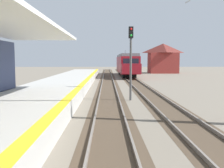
# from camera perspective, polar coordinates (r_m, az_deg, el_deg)

# --- Properties ---
(station_platform) EXTENTS (5.00, 80.00, 0.91)m
(station_platform) POSITION_cam_1_polar(r_m,az_deg,el_deg) (17.01, -15.62, -3.23)
(station_platform) COLOR #B7B5AD
(station_platform) RESTS_ON ground
(track_pair_nearest_platform) EXTENTS (2.34, 120.00, 0.16)m
(track_pair_nearest_platform) POSITION_cam_1_polar(r_m,az_deg,el_deg) (20.48, -0.71, -2.77)
(track_pair_nearest_platform) COLOR #4C3D2D
(track_pair_nearest_platform) RESTS_ON ground
(track_pair_middle) EXTENTS (2.34, 120.00, 0.16)m
(track_pair_middle) POSITION_cam_1_polar(r_m,az_deg,el_deg) (20.78, 8.72, -2.71)
(track_pair_middle) COLOR #4C3D2D
(track_pair_middle) RESTS_ON ground
(approaching_train) EXTENTS (2.93, 19.60, 4.76)m
(approaching_train) POSITION_cam_1_polar(r_m,az_deg,el_deg) (47.98, 3.14, 4.35)
(approaching_train) COLOR maroon
(approaching_train) RESTS_ON ground
(rail_signal_post) EXTENTS (0.32, 0.34, 5.20)m
(rail_signal_post) POSITION_cam_1_polar(r_m,az_deg,el_deg) (18.91, 4.05, 6.12)
(rail_signal_post) COLOR #4C4C4C
(rail_signal_post) RESTS_ON ground
(distant_trackside_house) EXTENTS (6.60, 5.28, 6.40)m
(distant_trackside_house) POSITION_cam_1_polar(r_m,az_deg,el_deg) (59.11, 10.86, 5.55)
(distant_trackside_house) COLOR maroon
(distant_trackside_house) RESTS_ON ground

